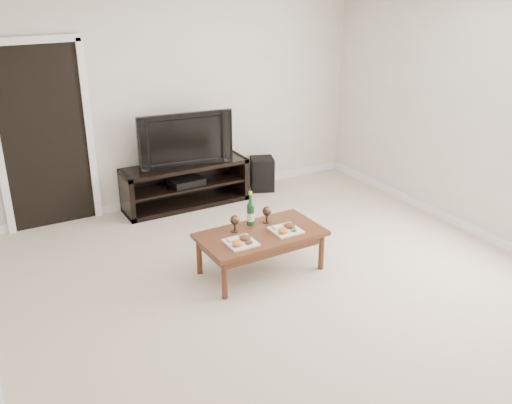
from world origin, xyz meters
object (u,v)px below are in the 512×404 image
Objects in this scene: media_console at (186,185)px; coffee_table at (261,252)px; television at (183,138)px; subwoofer at (262,174)px.

coffee_table is (-0.01, -1.91, -0.07)m from media_console.
media_console reaches higher than coffee_table.
television is (0.00, 0.00, 0.61)m from media_console.
subwoofer reaches higher than coffee_table.
coffee_table is at bearing -83.54° from television.
media_console is at bearing -158.01° from subwoofer.
media_console is 1.91m from coffee_table.
television reaches higher than coffee_table.
media_console reaches higher than subwoofer.
coffee_table is at bearing -90.27° from media_console.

